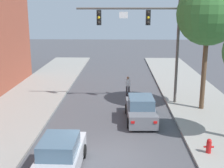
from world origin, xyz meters
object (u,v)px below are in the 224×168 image
Objects in this scene: traffic_signal_mast at (149,31)px; car_lead_grey at (141,110)px; fire_hydrant at (209,146)px; street_tree_second at (208,14)px; car_following_silver at (60,156)px; pedestrian_crossing_road at (128,85)px.

car_lead_grey is (-0.68, -3.53, -4.65)m from traffic_signal_mast.
traffic_signal_mast reaches higher than fire_hydrant.
street_tree_second is (4.38, 2.14, 5.84)m from car_lead_grey.
car_lead_grey is at bearing -100.93° from traffic_signal_mast.
fire_hydrant is 9.18m from street_tree_second.
street_tree_second reaches higher than car_lead_grey.
car_following_silver is at bearing -166.11° from fire_hydrant.
car_lead_grey is 2.61× the size of pedestrian_crossing_road.
street_tree_second is at bearing 25.99° from car_lead_grey.
car_lead_grey is at bearing -154.01° from street_tree_second.
street_tree_second reaches higher than car_following_silver.
street_tree_second reaches higher than traffic_signal_mast.
street_tree_second is at bearing 45.76° from car_following_silver.
fire_hydrant is (6.81, 1.69, -0.22)m from car_following_silver.
car_following_silver is (-4.52, -9.84, -4.65)m from traffic_signal_mast.
traffic_signal_mast is 5.09m from pedestrian_crossing_road.
street_tree_second is at bearing 78.24° from fire_hydrant.
street_tree_second is (8.22, 8.44, 5.84)m from car_following_silver.
pedestrian_crossing_road is at bearing 124.16° from traffic_signal_mast.
traffic_signal_mast reaches higher than car_lead_grey.
pedestrian_crossing_road is at bearing 145.97° from street_tree_second.
fire_hydrant is at bearing 13.89° from car_following_silver.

